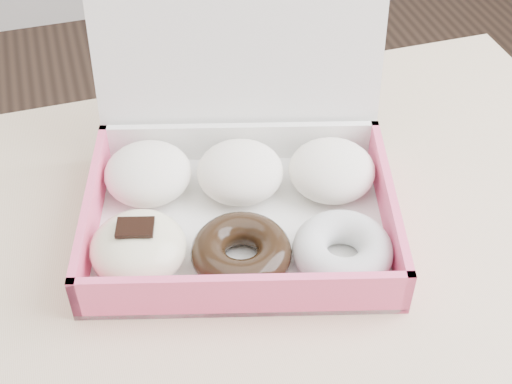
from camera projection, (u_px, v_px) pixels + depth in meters
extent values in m
cube|color=#CEAF88|center=(154.00, 338.00, 0.71)|extent=(1.20, 0.80, 0.04)
cylinder|color=#CEAF88|center=(430.00, 238.00, 1.33)|extent=(0.05, 0.05, 0.71)
cube|color=white|center=(241.00, 227.00, 0.79)|extent=(0.38, 0.32, 0.01)
cube|color=#FF5686|center=(242.00, 296.00, 0.69)|extent=(0.32, 0.10, 0.06)
cube|color=white|center=(240.00, 143.00, 0.86)|extent=(0.32, 0.10, 0.06)
cube|color=#FF5686|center=(92.00, 214.00, 0.78)|extent=(0.07, 0.24, 0.06)
cube|color=#FF5686|center=(388.00, 209.00, 0.78)|extent=(0.07, 0.24, 0.06)
cube|color=white|center=(238.00, 66.00, 0.82)|extent=(0.33, 0.13, 0.24)
ellipsoid|color=white|center=(148.00, 173.00, 0.81)|extent=(0.12, 0.12, 0.06)
ellipsoid|color=white|center=(240.00, 172.00, 0.82)|extent=(0.12, 0.12, 0.06)
ellipsoid|color=white|center=(332.00, 170.00, 0.82)|extent=(0.12, 0.12, 0.06)
ellipsoid|color=beige|center=(138.00, 248.00, 0.73)|extent=(0.12, 0.12, 0.06)
cube|color=black|center=(135.00, 227.00, 0.71)|extent=(0.04, 0.04, 0.00)
torus|color=black|center=(241.00, 252.00, 0.74)|extent=(0.13, 0.13, 0.04)
torus|color=silver|center=(343.00, 250.00, 0.74)|extent=(0.13, 0.13, 0.04)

